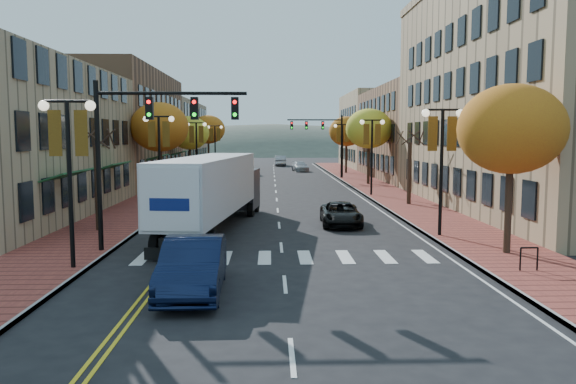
{
  "coord_description": "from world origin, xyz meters",
  "views": [
    {
      "loc": [
        -0.46,
        -19.84,
        4.83
      ],
      "look_at": [
        0.35,
        6.08,
        2.2
      ],
      "focal_mm": 35.0,
      "sensor_mm": 36.0,
      "label": 1
    }
  ],
  "objects": [
    {
      "name": "tree_left_b",
      "position": [
        -9.0,
        24.0,
        5.45
      ],
      "size": [
        4.48,
        4.48,
        7.21
      ],
      "color": "#382619",
      "rests_on": "sidewalk_left"
    },
    {
      "name": "traffic_mast_near",
      "position": [
        -5.48,
        3.0,
        4.92
      ],
      "size": [
        6.1,
        0.35,
        7.0
      ],
      "color": "black",
      "rests_on": "ground"
    },
    {
      "name": "building_right_mid",
      "position": [
        18.5,
        42.0,
        5.0
      ],
      "size": [
        15.0,
        24.0,
        10.0
      ],
      "primitive_type": "cube",
      "color": "brown",
      "rests_on": "ground"
    },
    {
      "name": "tree_right_a",
      "position": [
        9.0,
        2.0,
        5.05
      ],
      "size": [
        4.16,
        4.16,
        6.69
      ],
      "color": "#382619",
      "rests_on": "sidewalk_right"
    },
    {
      "name": "tree_right_d",
      "position": [
        9.0,
        50.0,
        5.29
      ],
      "size": [
        4.35,
        4.35,
        7.0
      ],
      "color": "#382619",
      "rests_on": "sidewalk_right"
    },
    {
      "name": "lamp_left_c",
      "position": [
        -7.5,
        34.0,
        4.29
      ],
      "size": [
        1.96,
        0.36,
        6.05
      ],
      "color": "black",
      "rests_on": "ground"
    },
    {
      "name": "ground",
      "position": [
        0.0,
        0.0,
        0.0
      ],
      "size": [
        200.0,
        200.0,
        0.0
      ],
      "primitive_type": "plane",
      "color": "black",
      "rests_on": "ground"
    },
    {
      "name": "building_right_near",
      "position": [
        18.5,
        16.0,
        7.5
      ],
      "size": [
        15.0,
        28.0,
        15.0
      ],
      "primitive_type": "cube",
      "color": "#997F5B",
      "rests_on": "ground"
    },
    {
      "name": "lamp_left_d",
      "position": [
        -7.5,
        52.0,
        4.29
      ],
      "size": [
        1.96,
        0.36,
        6.05
      ],
      "color": "black",
      "rests_on": "ground"
    },
    {
      "name": "lamp_left_a",
      "position": [
        -7.5,
        0.0,
        4.29
      ],
      "size": [
        1.96,
        0.36,
        6.05
      ],
      "color": "black",
      "rests_on": "ground"
    },
    {
      "name": "navy_sedan",
      "position": [
        -2.84,
        -2.94,
        0.84
      ],
      "size": [
        1.93,
        5.18,
        1.69
      ],
      "primitive_type": "imported",
      "rotation": [
        0.0,
        0.0,
        0.03
      ],
      "color": "black",
      "rests_on": "ground"
    },
    {
      "name": "black_suv",
      "position": [
        3.31,
        9.85,
        0.62
      ],
      "size": [
        2.23,
        4.55,
        1.24
      ],
      "primitive_type": "imported",
      "rotation": [
        0.0,
        0.0,
        -0.04
      ],
      "color": "black",
      "rests_on": "ground"
    },
    {
      "name": "tree_right_c",
      "position": [
        9.0,
        34.0,
        5.45
      ],
      "size": [
        4.48,
        4.48,
        7.21
      ],
      "color": "#382619",
      "rests_on": "sidewalk_right"
    },
    {
      "name": "traffic_mast_far",
      "position": [
        5.48,
        42.0,
        4.92
      ],
      "size": [
        6.1,
        0.34,
        7.0
      ],
      "color": "black",
      "rests_on": "ground"
    },
    {
      "name": "lamp_right_b",
      "position": [
        7.5,
        24.0,
        4.29
      ],
      "size": [
        1.96,
        0.36,
        6.05
      ],
      "color": "black",
      "rests_on": "ground"
    },
    {
      "name": "lamp_right_c",
      "position": [
        7.5,
        42.0,
        4.29
      ],
      "size": [
        1.96,
        0.36,
        6.05
      ],
      "color": "black",
      "rests_on": "ground"
    },
    {
      "name": "sidewalk_left",
      "position": [
        -9.0,
        32.5,
        0.07
      ],
      "size": [
        4.0,
        85.0,
        0.15
      ],
      "primitive_type": "cube",
      "color": "brown",
      "rests_on": "ground"
    },
    {
      "name": "lamp_right_a",
      "position": [
        7.5,
        6.0,
        4.29
      ],
      "size": [
        1.96,
        0.36,
        6.05
      ],
      "color": "black",
      "rests_on": "ground"
    },
    {
      "name": "car_far_white",
      "position": [
        -3.67,
        49.11,
        0.72
      ],
      "size": [
        2.05,
        4.34,
        1.43
      ],
      "primitive_type": "imported",
      "rotation": [
        0.0,
        0.0,
        0.09
      ],
      "color": "white",
      "rests_on": "ground"
    },
    {
      "name": "car_far_silver",
      "position": [
        3.5,
        55.08,
        0.66
      ],
      "size": [
        2.35,
        4.7,
        1.31
      ],
      "primitive_type": "imported",
      "rotation": [
        0.0,
        0.0,
        0.12
      ],
      "color": "#A5A6AD",
      "rests_on": "ground"
    },
    {
      "name": "car_far_oncoming",
      "position": [
        1.11,
        68.78,
        0.8
      ],
      "size": [
        1.74,
        4.86,
        1.59
      ],
      "primitive_type": "imported",
      "rotation": [
        0.0,
        0.0,
        3.15
      ],
      "color": "#A1A1A8",
      "rests_on": "ground"
    },
    {
      "name": "tree_left_a",
      "position": [
        -9.0,
        8.0,
        2.25
      ],
      "size": [
        0.28,
        0.28,
        4.2
      ],
      "color": "#382619",
      "rests_on": "sidewalk_left"
    },
    {
      "name": "lamp_left_b",
      "position": [
        -7.5,
        16.0,
        4.29
      ],
      "size": [
        1.96,
        0.36,
        6.05
      ],
      "color": "black",
      "rests_on": "ground"
    },
    {
      "name": "semi_truck",
      "position": [
        -3.28,
        8.25,
        2.21
      ],
      "size": [
        4.28,
        15.33,
        3.79
      ],
      "rotation": [
        0.0,
        0.0,
        -0.12
      ],
      "color": "black",
      "rests_on": "ground"
    },
    {
      "name": "building_right_far",
      "position": [
        18.5,
        64.0,
        5.5
      ],
      "size": [
        15.0,
        20.0,
        11.0
      ],
      "primitive_type": "cube",
      "color": "#9E8966",
      "rests_on": "ground"
    },
    {
      "name": "tree_left_d",
      "position": [
        -9.0,
        58.0,
        5.6
      ],
      "size": [
        4.61,
        4.61,
        7.42
      ],
      "color": "#382619",
      "rests_on": "sidewalk_left"
    },
    {
      "name": "sidewalk_right",
      "position": [
        9.0,
        32.5,
        0.07
      ],
      "size": [
        4.0,
        85.0,
        0.15
      ],
      "primitive_type": "cube",
      "color": "brown",
      "rests_on": "ground"
    },
    {
      "name": "building_left_far",
      "position": [
        -17.0,
        61.0,
        4.75
      ],
      "size": [
        12.0,
        26.0,
        9.5
      ],
      "primitive_type": "cube",
      "color": "#9E8966",
      "rests_on": "ground"
    },
    {
      "name": "building_left_mid",
      "position": [
        -17.0,
        36.0,
        5.5
      ],
      "size": [
        12.0,
        24.0,
        11.0
      ],
      "primitive_type": "cube",
      "color": "brown",
      "rests_on": "ground"
    },
    {
      "name": "tree_left_c",
      "position": [
        -9.0,
        40.0,
        5.05
      ],
      "size": [
        4.16,
        4.16,
        6.69
      ],
      "color": "#382619",
      "rests_on": "sidewalk_left"
    },
    {
      "name": "tree_right_b",
      "position": [
        9.0,
        18.0,
        2.25
      ],
      "size": [
        0.28,
        0.28,
        4.2
      ],
      "color": "#382619",
      "rests_on": "sidewalk_right"
    }
  ]
}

